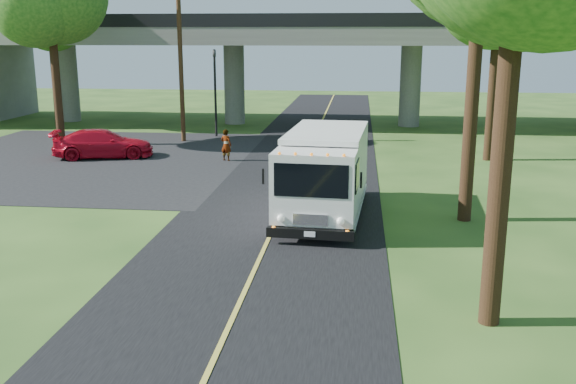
# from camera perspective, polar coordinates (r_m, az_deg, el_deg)

# --- Properties ---
(ground) EXTENTS (120.00, 120.00, 0.00)m
(ground) POSITION_cam_1_polar(r_m,az_deg,el_deg) (13.76, -5.40, -12.16)
(ground) COLOR #294A1A
(ground) RESTS_ON ground
(road) EXTENTS (7.00, 90.00, 0.02)m
(road) POSITION_cam_1_polar(r_m,az_deg,el_deg) (23.05, -0.42, -1.31)
(road) COLOR black
(road) RESTS_ON ground
(parking_lot) EXTENTS (16.00, 18.00, 0.01)m
(parking_lot) POSITION_cam_1_polar(r_m,az_deg,el_deg) (33.58, -17.75, 2.81)
(parking_lot) COLOR black
(parking_lot) RESTS_ON ground
(lane_line) EXTENTS (0.12, 90.00, 0.01)m
(lane_line) POSITION_cam_1_polar(r_m,az_deg,el_deg) (23.04, -0.42, -1.26)
(lane_line) COLOR gold
(lane_line) RESTS_ON road
(overpass) EXTENTS (54.00, 10.00, 7.30)m
(overpass) POSITION_cam_1_polar(r_m,az_deg,el_deg) (44.20, 2.98, 11.86)
(overpass) COLOR slate
(overpass) RESTS_ON ground
(traffic_signal) EXTENTS (0.18, 0.22, 5.20)m
(traffic_signal) POSITION_cam_1_polar(r_m,az_deg,el_deg) (39.16, -6.50, 9.56)
(traffic_signal) COLOR black
(traffic_signal) RESTS_ON ground
(utility_pole) EXTENTS (1.60, 0.26, 9.00)m
(utility_pole) POSITION_cam_1_polar(r_m,az_deg,el_deg) (37.52, -9.52, 11.42)
(utility_pole) COLOR #472D19
(utility_pole) RESTS_ON ground
(tree_left_far) EXTENTS (5.26, 5.16, 9.89)m
(tree_left_far) POSITION_cam_1_polar(r_m,az_deg,el_deg) (44.43, -20.30, 14.80)
(tree_left_far) COLOR #382314
(tree_left_far) RESTS_ON ground
(step_van) EXTENTS (2.98, 7.02, 2.88)m
(step_van) POSITION_cam_1_polar(r_m,az_deg,el_deg) (21.57, 3.28, 1.87)
(step_van) COLOR white
(step_van) RESTS_ON ground
(red_sedan) EXTENTS (5.25, 3.23, 1.42)m
(red_sedan) POSITION_cam_1_polar(r_m,az_deg,el_deg) (33.58, -16.10, 4.15)
(red_sedan) COLOR #B90B1F
(red_sedan) RESTS_ON ground
(pedestrian) EXTENTS (0.67, 0.55, 1.57)m
(pedestrian) POSITION_cam_1_polar(r_m,az_deg,el_deg) (31.55, -5.52, 4.17)
(pedestrian) COLOR gray
(pedestrian) RESTS_ON ground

